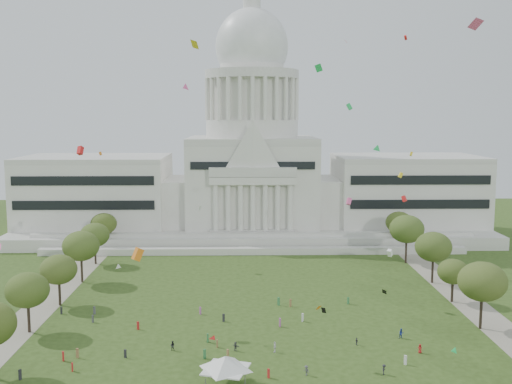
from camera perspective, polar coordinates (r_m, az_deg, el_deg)
name	(u,v)px	position (r m, az deg, el deg)	size (l,w,h in m)	color
ground	(261,367)	(105.30, 0.53, -16.36)	(400.00, 400.00, 0.00)	#2E4516
capitol	(252,171)	(210.85, -0.38, 1.97)	(160.00, 64.50, 91.30)	#B9B6AD
path_left	(37,311)	(140.67, -20.17, -10.59)	(8.00, 160.00, 0.04)	gray
path_right	(475,308)	(142.64, 20.13, -10.34)	(8.00, 160.00, 0.04)	gray
row_tree_l_2	(27,290)	(125.83, -20.94, -8.73)	(8.42, 8.42, 11.97)	black
row_tree_r_2	(482,282)	(127.39, 20.76, -7.98)	(9.55, 9.55, 13.58)	black
row_tree_l_3	(59,270)	(140.80, -18.29, -7.03)	(8.12, 8.12, 11.55)	black
row_tree_r_3	(453,272)	(143.51, 18.26, -7.22)	(7.01, 7.01, 9.98)	black
row_tree_l_4	(81,246)	(157.81, -16.34, -4.96)	(9.29, 9.29, 13.21)	black
row_tree_r_4	(433,247)	(157.44, 16.54, -5.03)	(9.19, 9.19, 13.06)	black
row_tree_l_5	(95,235)	(175.89, -15.11, -3.97)	(8.33, 8.33, 11.85)	black
row_tree_r_5	(407,229)	(175.86, 14.17, -3.44)	(9.82, 9.82, 13.96)	black
row_tree_l_6	(104,224)	(193.61, -14.30, -2.95)	(8.19, 8.19, 11.64)	black
row_tree_r_6	(399,223)	(193.78, 13.46, -2.85)	(8.42, 8.42, 11.97)	black
event_tent	(226,362)	(97.48, -2.89, -15.89)	(11.26, 11.26, 5.04)	#4C4C4C
person_0	(420,349)	(114.40, 15.35, -14.19)	(0.81, 0.53, 1.66)	#B21E1E
person_2	(401,333)	(120.32, 13.67, -12.96)	(0.94, 0.58, 1.94)	navy
person_3	(306,370)	(102.44, 4.81, -16.58)	(1.09, 0.56, 1.69)	#4C4C51
person_4	(275,347)	(110.96, 1.80, -14.53)	(1.15, 0.63, 1.97)	silver
person_5	(236,346)	(111.52, -1.96, -14.49)	(1.56, 0.62, 1.68)	#4C4C51
person_8	(172,346)	(112.77, -7.96, -14.28)	(0.86, 0.53, 1.77)	#26262B
person_9	(384,370)	(104.51, 12.10, -16.21)	(1.12, 0.58, 1.73)	#26262B
person_10	(357,341)	(115.56, 9.57, -13.85)	(0.86, 0.47, 1.46)	#4C4C51
distant_crowd	(198,331)	(119.34, -5.59, -13.02)	(67.01, 38.00, 1.86)	#26262B
kite_swarm	(261,199)	(103.92, 0.51, -0.70)	(91.45, 103.37, 64.95)	yellow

